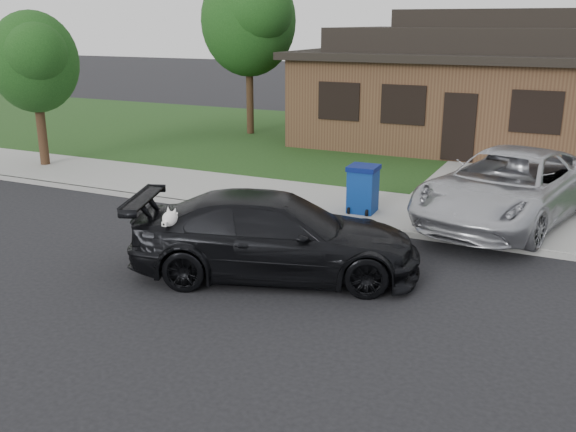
% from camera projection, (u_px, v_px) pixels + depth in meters
% --- Properties ---
extents(ground, '(120.00, 120.00, 0.00)m').
position_uv_depth(ground, '(131.00, 257.00, 12.41)').
color(ground, black).
rests_on(ground, ground).
extents(sidewalk, '(60.00, 3.00, 0.12)m').
position_uv_depth(sidewalk, '(254.00, 194.00, 16.71)').
color(sidewalk, gray).
rests_on(sidewalk, ground).
extents(curb, '(60.00, 0.12, 0.12)m').
position_uv_depth(curb, '(224.00, 208.00, 15.42)').
color(curb, gray).
rests_on(curb, ground).
extents(lawn, '(60.00, 13.00, 0.13)m').
position_uv_depth(lawn, '(358.00, 144.00, 23.62)').
color(lawn, '#193814').
rests_on(lawn, ground).
extents(driveway, '(4.50, 13.00, 0.14)m').
position_uv_depth(driveway, '(519.00, 177.00, 18.55)').
color(driveway, gray).
rests_on(driveway, ground).
extents(sedan, '(5.48, 3.69, 1.47)m').
position_uv_depth(sedan, '(275.00, 236.00, 11.33)').
color(sedan, black).
rests_on(sedan, ground).
extents(minivan, '(3.85, 6.05, 1.55)m').
position_uv_depth(minivan, '(508.00, 187.00, 13.99)').
color(minivan, '#B4B5BB').
rests_on(minivan, driveway).
extents(recycling_bin, '(0.67, 0.72, 1.10)m').
position_uv_depth(recycling_bin, '(363.00, 189.00, 14.79)').
color(recycling_bin, navy).
rests_on(recycling_bin, sidewalk).
extents(house, '(12.60, 8.60, 4.65)m').
position_uv_depth(house, '(483.00, 86.00, 23.09)').
color(house, '#422B1C').
rests_on(house, ground).
extents(tree_0, '(3.78, 3.60, 6.34)m').
position_uv_depth(tree_0, '(251.00, 19.00, 24.02)').
color(tree_0, '#332114').
rests_on(tree_0, ground).
extents(tree_2, '(2.73, 2.60, 4.59)m').
position_uv_depth(tree_2, '(35.00, 61.00, 18.93)').
color(tree_2, '#332114').
rests_on(tree_2, ground).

